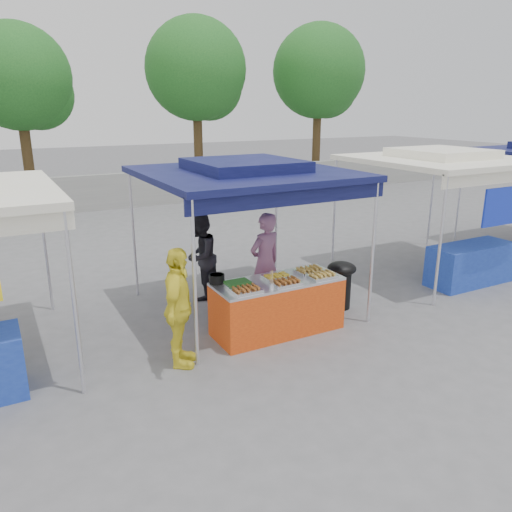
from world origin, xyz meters
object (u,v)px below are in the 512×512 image
wok_burner (341,281)px  helper_man (200,257)px  vendor_woman (265,263)px  vendor_table (277,306)px  cooking_pot (217,279)px  customer_person (179,308)px

wok_burner → helper_man: (-1.97, 1.59, 0.29)m
wok_burner → vendor_woman: size_ratio=0.49×
vendor_table → cooking_pot: cooking_pot is taller
customer_person → cooking_pot: bearing=-24.0°
cooking_pot → helper_man: 1.62m
cooking_pot → customer_person: 1.03m
vendor_woman → wok_burner: bearing=143.4°
cooking_pot → wok_burner: cooking_pot is taller
cooking_pot → customer_person: customer_person is taller
helper_man → customer_person: (-1.20, -2.18, 0.04)m
customer_person → vendor_woman: bearing=-30.3°
helper_man → customer_person: 2.49m
wok_burner → customer_person: customer_person is taller
vendor_table → customer_person: (-1.70, -0.29, 0.40)m
customer_person → vendor_table: bearing=-50.7°
vendor_table → helper_man: (-0.50, 1.90, 0.37)m
vendor_table → wok_burner: bearing=11.9°
vendor_table → customer_person: bearing=-170.4°
vendor_woman → helper_man: (-0.75, 1.05, -0.07)m
vendor_woman → helper_man: vendor_woman is taller
wok_burner → vendor_woman: 1.38m
vendor_table → helper_man: helper_man is taller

